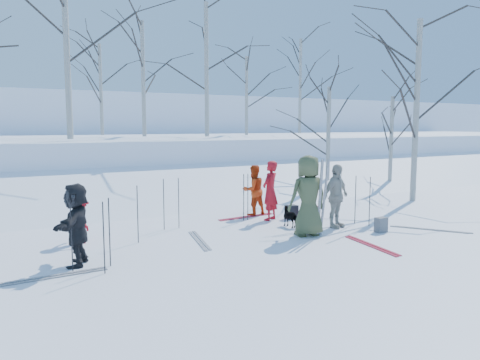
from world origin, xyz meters
TOP-DOWN VIEW (x-y plane):
  - ground at (0.00, 0.00)m, footprint 120.00×120.00m
  - snow_ramp at (0.00, 7.00)m, footprint 70.00×9.49m
  - snow_plateau at (0.00, 17.00)m, footprint 70.00×18.00m
  - far_hill at (0.00, 38.00)m, footprint 90.00×30.00m
  - skier_olive_center at (1.08, 0.03)m, footprint 1.06×0.78m
  - skier_red_north at (1.35, 2.11)m, footprint 0.74×0.66m
  - skier_redor_behind at (1.33, 3.00)m, footprint 0.75×0.59m
  - skier_red_seated at (-3.91, 2.06)m, footprint 0.50×0.74m
  - skier_cream_east at (2.30, 0.40)m, footprint 1.07×0.65m
  - skier_grey_west at (-4.33, 0.32)m, footprint 1.06×1.56m
  - dog at (1.35, 1.08)m, footprint 0.35×0.66m
  - upright_ski_left at (1.29, -0.17)m, footprint 0.07×0.15m
  - upright_ski_right at (1.43, -0.17)m, footprint 0.12×0.23m
  - ski_pair_a at (-4.85, -0.22)m, footprint 0.32×1.91m
  - ski_pair_b at (4.26, -1.06)m, footprint 1.95×2.08m
  - ski_pair_c at (-1.45, 0.90)m, footprint 1.04×1.99m
  - ski_pair_d at (1.72, -1.47)m, footprint 0.81×1.96m
  - ski_pair_e at (0.96, 2.80)m, footprint 0.53×1.93m
  - ski_pole_a at (-3.79, -0.06)m, footprint 0.02×0.02m
  - ski_pole_b at (-4.00, -0.47)m, footprint 0.02×0.02m
  - ski_pole_c at (3.25, 0.11)m, footprint 0.02×0.02m
  - ski_pole_d at (0.64, 2.40)m, footprint 0.02×0.02m
  - ski_pole_e at (-1.76, 2.41)m, footprint 0.02×0.02m
  - ski_pole_f at (-1.34, 2.42)m, footprint 0.02×0.02m
  - ski_pole_g at (-2.76, 1.44)m, footprint 0.02×0.02m
  - ski_pole_h at (-4.49, -0.06)m, footprint 0.02×0.02m
  - ski_pole_i at (3.11, 0.52)m, footprint 0.02×0.02m
  - ski_pole_j at (0.80, 2.43)m, footprint 0.02×0.02m
  - backpack_red at (2.33, 1.48)m, footprint 0.32×0.22m
  - backpack_grey at (2.94, -0.60)m, footprint 0.30×0.20m
  - backpack_dark at (1.97, 1.92)m, footprint 0.34×0.24m
  - birch_plateau_a at (12.66, 15.75)m, footprint 4.81×4.81m
  - birch_plateau_b at (6.63, 12.36)m, footprint 3.44×3.44m
  - birch_plateau_c at (0.06, 16.31)m, footprint 3.91×3.91m
  - birch_plateau_d at (-2.75, 9.59)m, footprint 6.21×6.21m
  - birch_plateau_f at (0.95, 12.03)m, footprint 4.24×4.24m
  - birch_plateau_h at (3.44, 10.56)m, footprint 4.79×4.79m
  - birch_edge_b at (7.72, 2.42)m, footprint 5.06×5.06m
  - birch_edge_c at (9.60, 5.22)m, footprint 3.36×3.36m
  - birch_edge_e at (6.59, 5.78)m, footprint 3.58×3.58m

SIDE VIEW (x-z plane):
  - ground at x=0.00m, z-range 0.00..0.00m
  - ski_pair_a at x=-4.85m, z-range 0.00..0.02m
  - ski_pair_b at x=4.26m, z-range 0.00..0.02m
  - ski_pair_c at x=-1.45m, z-range 0.00..0.02m
  - ski_pair_d at x=1.72m, z-range 0.00..0.02m
  - ski_pair_e at x=0.96m, z-range 0.00..0.02m
  - snow_ramp at x=0.00m, z-range -1.91..2.21m
  - backpack_grey at x=2.94m, z-range 0.00..0.38m
  - backpack_dark at x=1.97m, z-range 0.00..0.40m
  - backpack_red at x=2.33m, z-range 0.00..0.42m
  - dog at x=1.35m, z-range 0.00..0.54m
  - skier_red_seated at x=-3.91m, z-range 0.00..1.07m
  - ski_pole_a at x=-3.79m, z-range 0.00..1.34m
  - ski_pole_b at x=-4.00m, z-range 0.00..1.34m
  - ski_pole_c at x=3.25m, z-range 0.00..1.34m
  - ski_pole_d at x=0.64m, z-range 0.00..1.34m
  - ski_pole_e at x=-1.76m, z-range 0.00..1.34m
  - ski_pole_f at x=-1.34m, z-range 0.00..1.34m
  - ski_pole_g at x=-2.76m, z-range 0.00..1.34m
  - ski_pole_h at x=-4.49m, z-range 0.00..1.34m
  - ski_pole_i at x=3.11m, z-range 0.00..1.34m
  - ski_pole_j at x=0.80m, z-range 0.00..1.34m
  - skier_redor_behind at x=1.33m, z-range 0.00..1.52m
  - skier_grey_west at x=-4.33m, z-range 0.00..1.61m
  - skier_cream_east at x=2.30m, z-range 0.00..1.69m
  - skier_red_north at x=1.35m, z-range 0.00..1.71m
  - upright_ski_left at x=1.29m, z-range 0.00..1.90m
  - upright_ski_right at x=1.43m, z-range 0.00..1.90m
  - skier_olive_center at x=1.08m, z-range 0.00..2.00m
  - snow_plateau at x=0.00m, z-range -0.10..2.10m
  - birch_edge_c at x=9.60m, z-range 0.00..3.94m
  - far_hill at x=0.00m, z-range -1.00..5.00m
  - birch_edge_e at x=6.59m, z-range 0.00..4.25m
  - birch_edge_b at x=7.72m, z-range 0.00..6.38m
  - birch_plateau_b at x=6.63m, z-range 2.20..6.26m
  - birch_plateau_c at x=0.06m, z-range 2.20..6.93m
  - birch_plateau_f at x=0.95m, z-range 2.20..7.39m
  - birch_plateau_h at x=3.44m, z-range 2.20..8.19m
  - birch_plateau_a at x=12.66m, z-range 2.20..8.22m
  - birch_plateau_d at x=-2.75m, z-range 2.20..10.22m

